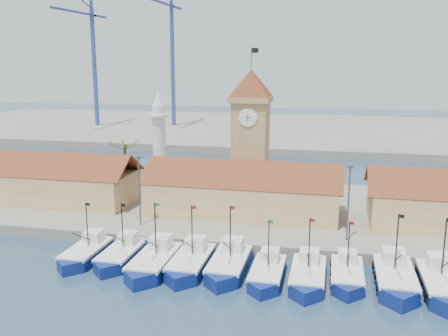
% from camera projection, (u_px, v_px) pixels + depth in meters
% --- Properties ---
extents(ground, '(400.00, 400.00, 0.00)m').
position_uv_depth(ground, '(207.00, 284.00, 51.04)').
color(ground, '#1C334B').
rests_on(ground, ground).
extents(quay, '(140.00, 32.00, 1.50)m').
position_uv_depth(quay, '(248.00, 210.00, 73.79)').
color(quay, gray).
rests_on(quay, ground).
extents(terminal, '(240.00, 80.00, 2.00)m').
position_uv_depth(terminal, '(295.00, 131.00, 155.82)').
color(terminal, gray).
rests_on(terminal, ground).
extents(boat_0, '(3.36, 9.21, 6.97)m').
position_uv_depth(boat_0, '(85.00, 254.00, 56.96)').
color(boat_0, navy).
rests_on(boat_0, ground).
extents(boat_1, '(3.41, 9.33, 7.06)m').
position_uv_depth(boat_1, '(120.00, 256.00, 56.36)').
color(boat_1, navy).
rests_on(boat_1, ground).
extents(boat_2, '(3.78, 10.35, 7.83)m').
position_uv_depth(boat_2, '(153.00, 263.00, 54.09)').
color(boat_2, navy).
rests_on(boat_2, ground).
extents(boat_3, '(3.63, 9.94, 7.52)m').
position_uv_depth(boat_3, '(190.00, 264.00, 54.02)').
color(boat_3, navy).
rests_on(boat_3, ground).
extents(boat_4, '(3.69, 10.12, 7.66)m').
position_uv_depth(boat_4, '(228.00, 266.00, 53.46)').
color(boat_4, navy).
rests_on(boat_4, ground).
extents(boat_5, '(3.24, 8.88, 6.72)m').
position_uv_depth(boat_5, '(267.00, 275.00, 51.52)').
color(boat_5, navy).
rests_on(boat_5, ground).
extents(boat_6, '(3.45, 9.44, 7.14)m').
position_uv_depth(boat_6, '(308.00, 277.00, 50.83)').
color(boat_6, navy).
rests_on(boat_6, ground).
extents(boat_7, '(3.24, 8.87, 6.71)m').
position_uv_depth(boat_7, '(347.00, 276.00, 51.10)').
color(boat_7, navy).
rests_on(boat_7, ground).
extents(boat_8, '(3.80, 10.40, 7.87)m').
position_uv_depth(boat_8, '(395.00, 280.00, 49.94)').
color(boat_8, navy).
rests_on(boat_8, ground).
extents(boat_9, '(3.83, 10.49, 7.94)m').
position_uv_depth(boat_9, '(443.00, 286.00, 48.54)').
color(boat_9, navy).
rests_on(boat_9, ground).
extents(hall_left, '(31.20, 10.13, 7.61)m').
position_uv_depth(hall_left, '(37.00, 184.00, 76.07)').
color(hall_left, '#E3B97D').
rests_on(hall_left, quay).
extents(hall_center, '(27.04, 10.13, 7.61)m').
position_uv_depth(hall_center, '(243.00, 196.00, 69.29)').
color(hall_center, '#E3B97D').
rests_on(hall_center, quay).
extents(clock_tower, '(5.80, 5.80, 22.70)m').
position_uv_depth(clock_tower, '(251.00, 133.00, 73.34)').
color(clock_tower, tan).
rests_on(clock_tower, quay).
extents(minaret, '(3.00, 3.00, 16.30)m').
position_uv_depth(minaret, '(159.00, 142.00, 78.90)').
color(minaret, silver).
rests_on(minaret, quay).
extents(palm_tree, '(5.60, 5.03, 8.39)m').
position_uv_depth(palm_tree, '(125.00, 165.00, 78.78)').
color(palm_tree, brown).
rests_on(palm_tree, quay).
extents(lamp_posts, '(80.70, 0.25, 9.03)m').
position_uv_depth(lamp_posts, '(235.00, 193.00, 61.03)').
color(lamp_posts, '#3F3F44').
rests_on(lamp_posts, quay).
extents(crane_blue_far, '(1.00, 33.27, 42.31)m').
position_uv_depth(crane_blue_far, '(91.00, 51.00, 154.94)').
color(crane_blue_far, '#2E3F8E').
rests_on(crane_blue_far, terminal).
extents(crane_blue_near, '(1.00, 29.10, 45.06)m').
position_uv_depth(crane_blue_near, '(171.00, 47.00, 155.94)').
color(crane_blue_near, '#2E3F8E').
rests_on(crane_blue_near, terminal).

